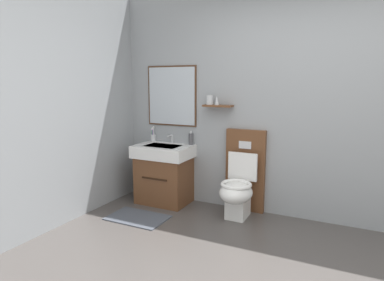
{
  "coord_description": "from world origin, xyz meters",
  "views": [
    {
      "loc": [
        0.48,
        -2.18,
        1.55
      ],
      "look_at": [
        -1.26,
        1.35,
        0.87
      ],
      "focal_mm": 31.66,
      "sensor_mm": 36.0,
      "label": 1
    }
  ],
  "objects_px": {
    "toothbrush_cup": "(153,137)",
    "vanity_sink_left": "(164,173)",
    "toilet": "(241,184)",
    "soap_dispenser": "(191,139)"
  },
  "relations": [
    {
      "from": "vanity_sink_left",
      "to": "toothbrush_cup",
      "type": "relative_size",
      "value": 3.66
    },
    {
      "from": "vanity_sink_left",
      "to": "toothbrush_cup",
      "type": "height_order",
      "value": "toothbrush_cup"
    },
    {
      "from": "vanity_sink_left",
      "to": "soap_dispenser",
      "type": "distance_m",
      "value": 0.56
    },
    {
      "from": "vanity_sink_left",
      "to": "toilet",
      "type": "distance_m",
      "value": 1.03
    },
    {
      "from": "vanity_sink_left",
      "to": "toilet",
      "type": "relative_size",
      "value": 0.76
    },
    {
      "from": "toothbrush_cup",
      "to": "vanity_sink_left",
      "type": "bearing_deg",
      "value": -33.09
    },
    {
      "from": "vanity_sink_left",
      "to": "toilet",
      "type": "height_order",
      "value": "toilet"
    },
    {
      "from": "vanity_sink_left",
      "to": "toothbrush_cup",
      "type": "distance_m",
      "value": 0.54
    },
    {
      "from": "toilet",
      "to": "toothbrush_cup",
      "type": "bearing_deg",
      "value": 173.0
    },
    {
      "from": "toilet",
      "to": "vanity_sink_left",
      "type": "bearing_deg",
      "value": -178.8
    }
  ]
}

